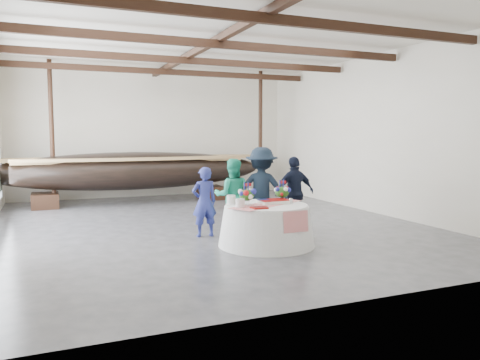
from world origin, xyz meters
name	(u,v)px	position (x,y,z in m)	size (l,w,h in m)	color
floor	(207,224)	(0.00, 0.00, 0.00)	(10.00, 12.00, 0.01)	#3D3D42
wall_back	(155,134)	(0.00, 6.00, 2.25)	(10.00, 0.02, 4.50)	silver
wall_front	(353,134)	(0.00, -6.00, 2.25)	(10.00, 0.02, 4.50)	silver
wall_right	(371,134)	(5.00, 0.00, 2.25)	(0.02, 12.00, 4.50)	silver
ceiling	(206,41)	(0.00, 0.00, 4.50)	(10.00, 12.00, 0.01)	white
pavilion_structure	(197,66)	(0.00, 0.76, 4.00)	(9.80, 11.76, 4.50)	black
longboat_display	(133,171)	(-1.09, 4.36, 1.07)	(8.94, 1.79, 1.68)	black
banquet_table	(266,225)	(0.40, -2.62, 0.42)	(1.95, 1.95, 0.84)	silver
tabletop_items	(263,197)	(0.38, -2.51, 0.98)	(1.85, 1.35, 0.40)	red
guest_woman_blue	(204,202)	(-0.51, -1.35, 0.77)	(0.56, 0.37, 1.54)	navy
guest_woman_teal	(232,196)	(0.22, -1.17, 0.85)	(0.82, 0.64, 1.70)	#22B188
guest_man_left	(262,190)	(0.88, -1.36, 0.98)	(1.26, 0.73, 1.95)	black
guest_man_right	(295,193)	(1.76, -1.33, 0.86)	(1.01, 0.42, 1.72)	black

